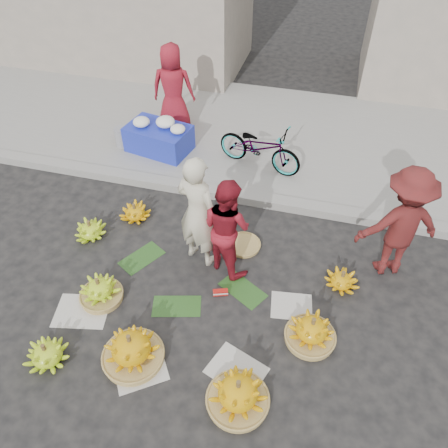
% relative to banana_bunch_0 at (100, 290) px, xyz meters
% --- Properties ---
extents(ground, '(80.00, 80.00, 0.00)m').
position_rel_banana_bunch_0_xyz_m(ground, '(1.13, 0.33, -0.17)').
color(ground, black).
rests_on(ground, ground).
extents(curb, '(40.00, 0.25, 0.15)m').
position_rel_banana_bunch_0_xyz_m(curb, '(1.13, 2.53, -0.09)').
color(curb, gray).
rests_on(curb, ground).
extents(sidewalk, '(40.00, 4.00, 0.12)m').
position_rel_banana_bunch_0_xyz_m(sidewalk, '(1.13, 4.63, -0.11)').
color(sidewalk, gray).
rests_on(sidewalk, ground).
extents(newspaper_scatter, '(3.20, 1.80, 0.00)m').
position_rel_banana_bunch_0_xyz_m(newspaper_scatter, '(1.13, -0.47, -0.17)').
color(newspaper_scatter, beige).
rests_on(newspaper_scatter, ground).
extents(banana_leaves, '(2.00, 1.00, 0.00)m').
position_rel_banana_bunch_0_xyz_m(banana_leaves, '(1.03, 0.53, -0.16)').
color(banana_leaves, '#1D4416').
rests_on(banana_leaves, ground).
extents(banana_bunch_0, '(0.59, 0.59, 0.41)m').
position_rel_banana_bunch_0_xyz_m(banana_bunch_0, '(0.00, 0.00, 0.00)').
color(banana_bunch_0, olive).
rests_on(banana_bunch_0, ground).
extents(banana_bunch_1, '(0.63, 0.63, 0.32)m').
position_rel_banana_bunch_0_xyz_m(banana_bunch_1, '(-0.20, -1.01, -0.03)').
color(banana_bunch_1, '#8ABB1A').
rests_on(banana_bunch_1, ground).
extents(banana_bunch_2, '(0.74, 0.74, 0.49)m').
position_rel_banana_bunch_0_xyz_m(banana_bunch_2, '(0.79, -0.74, 0.05)').
color(banana_bunch_2, olive).
rests_on(banana_bunch_2, ground).
extents(banana_bunch_3, '(0.81, 0.81, 0.47)m').
position_rel_banana_bunch_0_xyz_m(banana_bunch_3, '(2.14, -0.94, 0.04)').
color(banana_bunch_3, olive).
rests_on(banana_bunch_3, ground).
extents(banana_bunch_4, '(0.67, 0.67, 0.44)m').
position_rel_banana_bunch_0_xyz_m(banana_bunch_4, '(2.82, 0.08, 0.02)').
color(banana_bunch_4, olive).
rests_on(banana_bunch_4, ground).
extents(banana_bunch_5, '(0.53, 0.53, 0.28)m').
position_rel_banana_bunch_0_xyz_m(banana_bunch_5, '(3.14, 1.07, -0.05)').
color(banana_bunch_5, '#DBA30A').
rests_on(banana_bunch_5, ground).
extents(banana_bunch_6, '(0.61, 0.61, 0.31)m').
position_rel_banana_bunch_0_xyz_m(banana_bunch_6, '(-0.71, 1.07, -0.04)').
color(banana_bunch_6, '#8ABB1A').
rests_on(banana_bunch_6, ground).
extents(banana_bunch_7, '(0.48, 0.48, 0.29)m').
position_rel_banana_bunch_0_xyz_m(banana_bunch_7, '(-0.21, 1.64, -0.05)').
color(banana_bunch_7, '#DBA30A').
rests_on(banana_bunch_7, ground).
extents(basket_spare, '(0.57, 0.57, 0.06)m').
position_rel_banana_bunch_0_xyz_m(basket_spare, '(1.65, 1.46, -0.14)').
color(basket_spare, olive).
rests_on(basket_spare, ground).
extents(incense_stack, '(0.21, 0.13, 0.08)m').
position_rel_banana_bunch_0_xyz_m(incense_stack, '(1.55, 0.47, -0.12)').
color(incense_stack, '#B51913').
rests_on(incense_stack, ground).
extents(vendor_cream, '(0.76, 0.62, 1.78)m').
position_rel_banana_bunch_0_xyz_m(vendor_cream, '(1.07, 1.08, 0.72)').
color(vendor_cream, beige).
rests_on(vendor_cream, ground).
extents(vendor_red, '(0.94, 0.88, 1.54)m').
position_rel_banana_bunch_0_xyz_m(vendor_red, '(1.49, 1.04, 0.60)').
color(vendor_red, maroon).
rests_on(vendor_red, ground).
extents(man_striped, '(1.28, 0.99, 1.74)m').
position_rel_banana_bunch_0_xyz_m(man_striped, '(3.75, 1.58, 0.70)').
color(man_striped, maroon).
rests_on(man_striped, ground).
extents(flower_table, '(1.28, 0.94, 0.68)m').
position_rel_banana_bunch_0_xyz_m(flower_table, '(-0.46, 3.47, 0.23)').
color(flower_table, '#1925A5').
rests_on(flower_table, sidewalk).
extents(grey_bucket, '(0.32, 0.32, 0.36)m').
position_rel_banana_bunch_0_xyz_m(grey_bucket, '(-1.21, 3.45, 0.13)').
color(grey_bucket, gray).
rests_on(grey_bucket, sidewalk).
extents(flower_vendor, '(0.91, 0.68, 1.70)m').
position_rel_banana_bunch_0_xyz_m(flower_vendor, '(-0.45, 4.36, 0.80)').
color(flower_vendor, maroon).
rests_on(flower_vendor, sidewalk).
extents(bicycle, '(0.94, 1.67, 0.83)m').
position_rel_banana_bunch_0_xyz_m(bicycle, '(1.48, 3.41, 0.37)').
color(bicycle, gray).
rests_on(bicycle, sidewalk).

